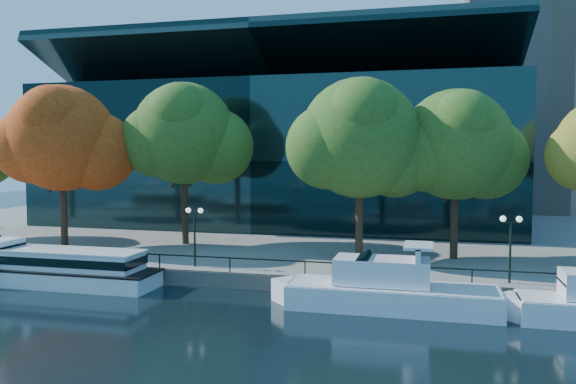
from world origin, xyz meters
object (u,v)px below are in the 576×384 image
(tree_1, at_px, (63,140))
(tree_4, at_px, (458,147))
(lamp_2, at_px, (511,234))
(tree_2, at_px, (186,136))
(tree_3, at_px, (362,141))
(lamp_1, at_px, (195,223))
(tour_boat, at_px, (51,266))
(cruiser_near, at_px, (383,289))

(tree_1, relative_size, tree_4, 1.07)
(tree_1, xyz_separation_m, tree_4, (30.89, 2.51, -0.58))
(lamp_2, bearing_deg, tree_4, 111.04)
(tree_2, xyz_separation_m, tree_3, (15.27, -3.62, -0.57))
(tree_4, height_order, lamp_1, tree_4)
(lamp_1, bearing_deg, tree_3, 25.07)
(tour_boat, height_order, tree_2, tree_2)
(tree_2, relative_size, tree_4, 1.11)
(cruiser_near, xyz_separation_m, tree_4, (4.42, 11.06, 8.02))
(lamp_1, height_order, lamp_2, same)
(tree_4, bearing_deg, tour_boat, -158.12)
(tree_1, height_order, tree_4, tree_1)
(tour_boat, bearing_deg, tree_3, 23.35)
(tree_1, distance_m, tree_3, 24.20)
(cruiser_near, relative_size, lamp_1, 3.21)
(tree_4, relative_size, lamp_2, 3.07)
(tree_1, bearing_deg, cruiser_near, -17.90)
(tree_1, distance_m, tree_2, 9.81)
(lamp_1, bearing_deg, tour_boat, -158.84)
(tour_boat, height_order, tree_1, tree_1)
(tree_3, distance_m, lamp_2, 12.09)
(tree_4, bearing_deg, lamp_1, -157.76)
(cruiser_near, height_order, tree_4, tree_4)
(tour_boat, xyz_separation_m, lamp_1, (8.79, 3.40, 2.74))
(tree_2, bearing_deg, tree_4, -3.96)
(lamp_2, bearing_deg, tree_2, 160.69)
(lamp_1, bearing_deg, tree_4, 22.24)
(tour_boat, xyz_separation_m, tree_2, (4.29, 12.06, 8.96))
(tree_1, height_order, lamp_2, tree_1)
(tree_1, bearing_deg, tree_2, 24.30)
(tree_4, height_order, lamp_2, tree_4)
(lamp_2, bearing_deg, tree_3, 151.87)
(tree_1, relative_size, lamp_1, 3.29)
(tour_boat, bearing_deg, cruiser_near, -1.36)
(lamp_2, bearing_deg, cruiser_near, -151.33)
(tour_boat, distance_m, tree_2, 15.63)
(tree_1, distance_m, lamp_2, 34.44)
(tree_1, height_order, tree_2, tree_2)
(tour_boat, relative_size, cruiser_near, 1.19)
(cruiser_near, distance_m, tree_1, 29.11)
(tree_1, bearing_deg, tree_4, 4.65)
(tree_4, bearing_deg, cruiser_near, -111.80)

